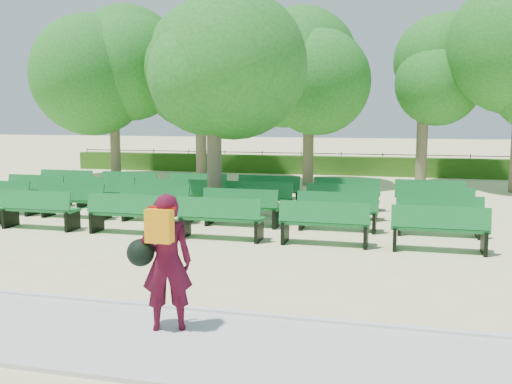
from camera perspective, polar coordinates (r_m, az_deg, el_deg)
ground at (r=14.63m, az=-1.48°, el=-3.68°), size 120.00×120.00×0.00m
paving at (r=8.03m, az=-16.58°, el=-13.44°), size 30.00×2.20×0.06m
curb at (r=8.97m, az=-12.74°, el=-10.92°), size 30.00×0.12×0.10m
hedge at (r=28.17m, az=6.39°, el=2.68°), size 26.00×0.70×0.90m
fence at (r=28.60m, az=6.49°, el=1.85°), size 26.00×0.10×1.02m
tree_line at (r=24.28m, az=5.03°, el=0.84°), size 21.80×6.80×7.04m
bench_array at (r=16.13m, az=-4.66°, el=-2.26°), size 2.01×0.68×1.26m
tree_among at (r=15.86m, az=-4.27°, el=11.70°), size 4.14×4.14×5.88m
person at (r=7.60m, az=-9.15°, el=-6.73°), size 0.91×0.65×1.82m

